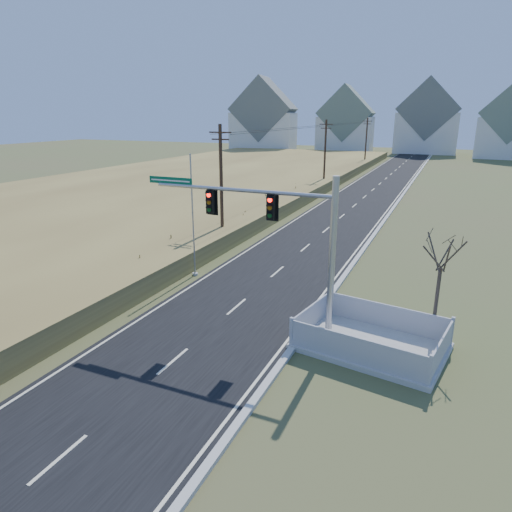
% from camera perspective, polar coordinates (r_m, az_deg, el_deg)
% --- Properties ---
extents(ground, '(260.00, 260.00, 0.00)m').
position_cam_1_polar(ground, '(20.86, -7.27, -10.49)').
color(ground, '#4D5B2C').
rests_on(ground, ground).
extents(road, '(8.00, 180.00, 0.06)m').
position_cam_1_polar(road, '(67.17, 14.98, 8.49)').
color(road, black).
rests_on(road, ground).
extents(curb, '(0.30, 180.00, 0.18)m').
position_cam_1_polar(curb, '(66.70, 18.53, 8.17)').
color(curb, '#B2AFA8').
rests_on(curb, ground).
extents(reed_marsh, '(38.00, 110.00, 1.30)m').
position_cam_1_polar(reed_marsh, '(65.75, -7.82, 9.27)').
color(reed_marsh, tan).
rests_on(reed_marsh, ground).
extents(utility_pole_near, '(1.80, 0.26, 9.00)m').
position_cam_1_polar(utility_pole_near, '(35.10, -4.37, 9.09)').
color(utility_pole_near, '#422D1E').
rests_on(utility_pole_near, ground).
extents(utility_pole_mid, '(1.80, 0.26, 9.00)m').
position_cam_1_polar(utility_pole_mid, '(63.07, 8.62, 12.59)').
color(utility_pole_mid, '#422D1E').
rests_on(utility_pole_mid, ground).
extents(utility_pole_far, '(1.80, 0.26, 9.00)m').
position_cam_1_polar(utility_pole_far, '(92.33, 13.60, 13.76)').
color(utility_pole_far, '#422D1E').
rests_on(utility_pole_far, ground).
extents(condo_nw, '(17.69, 13.38, 19.05)m').
position_cam_1_polar(condo_nw, '(125.20, 0.97, 16.42)').
color(condo_nw, white).
rests_on(condo_nw, ground).
extents(condo_nnw, '(14.93, 11.17, 17.03)m').
position_cam_1_polar(condo_nnw, '(126.85, 11.13, 15.78)').
color(condo_nnw, white).
rests_on(condo_nnw, ground).
extents(condo_n, '(15.27, 10.20, 18.54)m').
position_cam_1_polar(condo_n, '(128.02, 20.64, 15.34)').
color(condo_n, white).
rests_on(condo_n, ground).
extents(condo_ne, '(14.12, 10.51, 16.52)m').
position_cam_1_polar(condo_ne, '(120.26, 29.16, 13.87)').
color(condo_ne, white).
rests_on(condo_ne, ground).
extents(traffic_signal_mast, '(9.28, 0.63, 7.38)m').
position_cam_1_polar(traffic_signal_mast, '(19.45, 4.21, 1.86)').
color(traffic_signal_mast, '#9EA0A5').
rests_on(traffic_signal_mast, ground).
extents(fence_enclosure, '(6.63, 5.09, 1.37)m').
position_cam_1_polar(fence_enclosure, '(20.57, 14.14, -10.47)').
color(fence_enclosure, '#B7B5AD').
rests_on(fence_enclosure, ground).
extents(open_sign, '(0.52, 0.17, 0.65)m').
position_cam_1_polar(open_sign, '(19.85, 11.54, -11.13)').
color(open_sign, white).
rests_on(open_sign, ground).
extents(flagpole, '(0.34, 0.34, 7.50)m').
position_cam_1_polar(flagpole, '(28.07, -7.85, 3.37)').
color(flagpole, '#B7B5AD').
rests_on(flagpole, ground).
extents(bare_tree, '(1.98, 1.98, 5.25)m').
position_cam_1_polar(bare_tree, '(20.57, 22.31, 0.62)').
color(bare_tree, '#4C3F33').
rests_on(bare_tree, ground).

